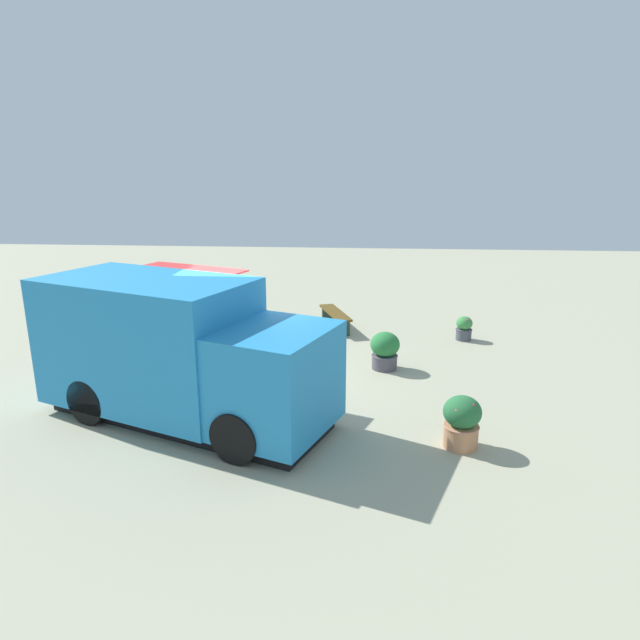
{
  "coord_description": "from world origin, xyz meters",
  "views": [
    {
      "loc": [
        -2.18,
        10.72,
        4.36
      ],
      "look_at": [
        -1.24,
        -0.68,
        1.18
      ],
      "focal_mm": 31.04,
      "sensor_mm": 36.0,
      "label": 1
    }
  ],
  "objects_px": {
    "food_truck": "(179,355)",
    "planter_flowering_far": "(464,328)",
    "planter_flowering_side": "(462,421)",
    "planter_flowering_near": "(385,350)",
    "person_customer": "(126,340)",
    "plaza_bench": "(335,316)"
  },
  "relations": [
    {
      "from": "plaza_bench",
      "to": "planter_flowering_far",
      "type": "bearing_deg",
      "value": 167.53
    },
    {
      "from": "planter_flowering_side",
      "to": "food_truck",
      "type": "bearing_deg",
      "value": -8.52
    },
    {
      "from": "planter_flowering_near",
      "to": "plaza_bench",
      "type": "distance_m",
      "value": 3.32
    },
    {
      "from": "person_customer",
      "to": "planter_flowering_near",
      "type": "bearing_deg",
      "value": 174.75
    },
    {
      "from": "food_truck",
      "to": "plaza_bench",
      "type": "relative_size",
      "value": 3.02
    },
    {
      "from": "planter_flowering_near",
      "to": "planter_flowering_side",
      "type": "relative_size",
      "value": 0.98
    },
    {
      "from": "food_truck",
      "to": "planter_flowering_far",
      "type": "xyz_separation_m",
      "value": [
        -5.83,
        -5.1,
        -0.86
      ]
    },
    {
      "from": "planter_flowering_side",
      "to": "plaza_bench",
      "type": "relative_size",
      "value": 0.46
    },
    {
      "from": "food_truck",
      "to": "person_customer",
      "type": "bearing_deg",
      "value": -53.46
    },
    {
      "from": "food_truck",
      "to": "planter_flowering_far",
      "type": "bearing_deg",
      "value": -138.85
    },
    {
      "from": "food_truck",
      "to": "person_customer",
      "type": "distance_m",
      "value": 4.25
    },
    {
      "from": "planter_flowering_far",
      "to": "planter_flowering_near",
      "type": "bearing_deg",
      "value": 47.5
    },
    {
      "from": "planter_flowering_near",
      "to": "person_customer",
      "type": "bearing_deg",
      "value": -5.25
    },
    {
      "from": "planter_flowering_near",
      "to": "planter_flowering_far",
      "type": "distance_m",
      "value": 3.15
    },
    {
      "from": "food_truck",
      "to": "planter_flowering_near",
      "type": "distance_m",
      "value": 4.69
    },
    {
      "from": "person_customer",
      "to": "planter_flowering_near",
      "type": "distance_m",
      "value": 6.21
    },
    {
      "from": "planter_flowering_side",
      "to": "plaza_bench",
      "type": "distance_m",
      "value": 6.99
    },
    {
      "from": "food_truck",
      "to": "planter_flowering_near",
      "type": "height_order",
      "value": "food_truck"
    },
    {
      "from": "planter_flowering_near",
      "to": "planter_flowering_far",
      "type": "xyz_separation_m",
      "value": [
        -2.12,
        -2.32,
        -0.12
      ]
    },
    {
      "from": "planter_flowering_far",
      "to": "plaza_bench",
      "type": "height_order",
      "value": "planter_flowering_far"
    },
    {
      "from": "person_customer",
      "to": "plaza_bench",
      "type": "relative_size",
      "value": 0.46
    },
    {
      "from": "food_truck",
      "to": "person_customer",
      "type": "relative_size",
      "value": 6.54
    }
  ]
}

